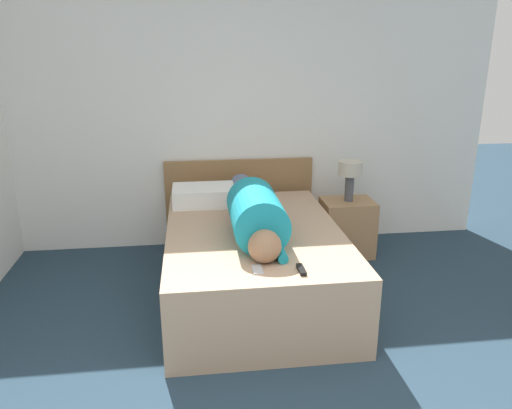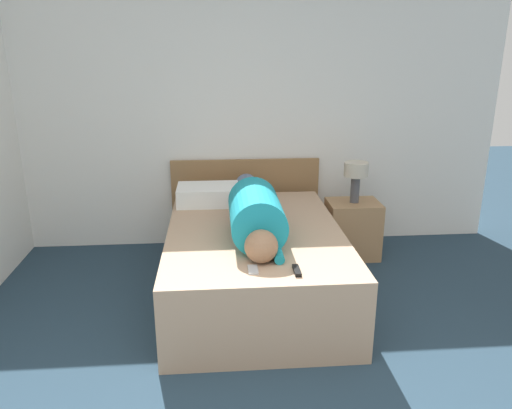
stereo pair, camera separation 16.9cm
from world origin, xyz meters
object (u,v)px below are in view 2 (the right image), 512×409
Objects in this scene: pillow_near_headboard at (210,195)px; cell_phone at (253,270)px; table_lamp at (356,174)px; bed at (254,262)px; tv_remote at (297,271)px; person_lying at (255,212)px; nightstand at (352,229)px.

cell_phone is (0.29, -1.46, -0.08)m from pillow_near_headboard.
pillow_near_headboard is (-1.36, -0.03, -0.16)m from table_lamp.
cell_phone is (-0.07, -0.76, 0.30)m from bed.
tv_remote is at bearing -10.19° from cell_phone.
person_lying is at bearing 84.49° from cell_phone.
tv_remote is at bearing -73.78° from person_lying.
person_lying is 0.70m from cell_phone.
table_lamp is (1.01, 0.73, 0.54)m from bed.
person_lying reaches higher than cell_phone.
bed reaches higher than nightstand.
tv_remote is at bearing -117.45° from nightstand.
bed is 1.18× the size of person_lying.
bed is 5.19× the size of table_lamp.
tv_remote is (0.21, -0.73, -0.16)m from person_lying.
pillow_near_headboard is at bearing 110.47° from tv_remote.
tv_remote is 1.15× the size of cell_phone.
pillow_near_headboard reaches higher than tv_remote.
tv_remote reaches higher than bed.
table_lamp is 1.37m from pillow_near_headboard.
pillow_near_headboard is 1.61m from tv_remote.
bed is 0.82m from cell_phone.
table_lamp is 0.23× the size of person_lying.
person_lying reaches higher than pillow_near_headboard.
cell_phone is at bearing -125.90° from table_lamp.
bed is at bearing -144.16° from nightstand.
bed is at bearing 87.26° from person_lying.
cell_phone is (-0.28, 0.05, -0.01)m from tv_remote.
cell_phone is at bearing -95.51° from person_lying.
person_lying is 2.88× the size of pillow_near_headboard.
person_lying is at bearing -92.74° from bed.
nightstand is at bearing 1.12° from pillow_near_headboard.
nightstand is at bearing 35.84° from bed.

